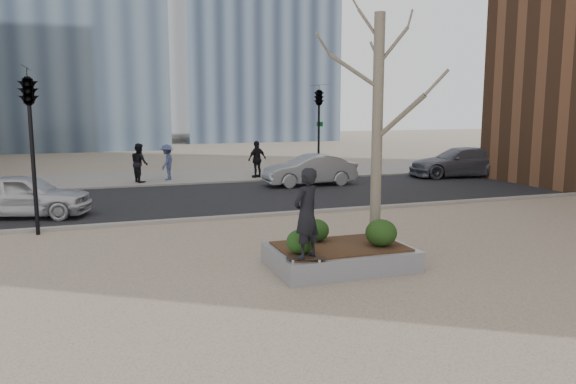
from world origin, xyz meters
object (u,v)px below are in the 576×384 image
object	(u,v)px
skateboard	(306,259)
planter	(340,257)
skateboarder	(306,213)
police_car	(24,195)

from	to	relation	value
skateboard	planter	bearing A→B (deg)	54.55
planter	skateboard	bearing A→B (deg)	-144.03
skateboarder	police_car	world-z (taller)	skateboarder
planter	skateboarder	bearing A→B (deg)	-144.03
skateboarder	police_car	xyz separation A→B (m)	(-5.99, 9.12, -0.71)
planter	skateboard	distance (m)	1.38
skateboarder	skateboard	bearing A→B (deg)	-30.69
police_car	skateboarder	bearing A→B (deg)	-130.52
skateboarder	planter	bearing A→B (deg)	-174.73
planter	police_car	xyz separation A→B (m)	(-7.09, 8.33, 0.49)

